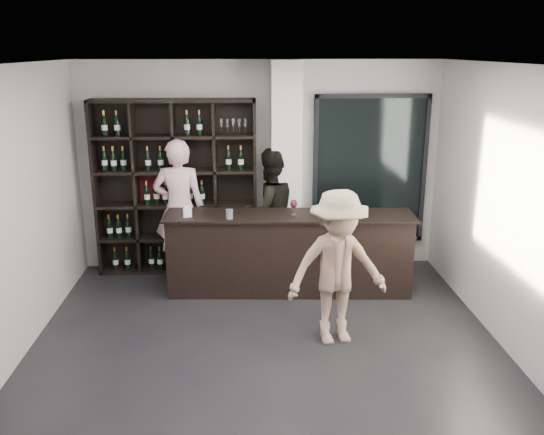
{
  "coord_description": "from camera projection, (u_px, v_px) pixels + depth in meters",
  "views": [
    {
      "loc": [
        -0.2,
        -5.17,
        3.05
      ],
      "look_at": [
        0.1,
        1.1,
        1.19
      ],
      "focal_mm": 38.0,
      "sensor_mm": 36.0,
      "label": 1
    }
  ],
  "objects": [
    {
      "name": "tasting_counter",
      "position": [
        289.0,
        253.0,
        7.37
      ],
      "size": [
        3.14,
        0.65,
        1.03
      ],
      "rotation": [
        0.0,
        0.0,
        -0.05
      ],
      "color": "black",
      "rests_on": "floor"
    },
    {
      "name": "glass_panel",
      "position": [
        370.0,
        170.0,
        8.07
      ],
      "size": [
        1.6,
        0.08,
        2.1
      ],
      "color": "black",
      "rests_on": "floor"
    },
    {
      "name": "wine_glass",
      "position": [
        294.0,
        206.0,
        7.18
      ],
      "size": [
        0.12,
        0.12,
        0.22
      ],
      "primitive_type": null,
      "rotation": [
        0.0,
        0.0,
        -0.32
      ],
      "color": "white",
      "rests_on": "tasting_counter"
    },
    {
      "name": "customer",
      "position": [
        337.0,
        268.0,
        6.0
      ],
      "size": [
        1.18,
        0.81,
        1.67
      ],
      "primitive_type": "imported",
      "rotation": [
        0.0,
        0.0,
        0.18
      ],
      "color": "tan",
      "rests_on": "floor"
    },
    {
      "name": "taster_black",
      "position": [
        270.0,
        212.0,
        7.85
      ],
      "size": [
        1.05,
        0.95,
        1.77
      ],
      "primitive_type": "imported",
      "rotation": [
        0.0,
        0.0,
        3.54
      ],
      "color": "black",
      "rests_on": "floor"
    },
    {
      "name": "spit_cup",
      "position": [
        229.0,
        214.0,
        7.03
      ],
      "size": [
        0.11,
        0.11,
        0.12
      ],
      "primitive_type": "cylinder",
      "rotation": [
        0.0,
        0.0,
        0.36
      ],
      "color": "#A9C1CA",
      "rests_on": "tasting_counter"
    },
    {
      "name": "napkin_stack",
      "position": [
        354.0,
        213.0,
        7.25
      ],
      "size": [
        0.15,
        0.15,
        0.02
      ],
      "primitive_type": "cube",
      "rotation": [
        0.0,
        0.0,
        0.33
      ],
      "color": "white",
      "rests_on": "tasting_counter"
    },
    {
      "name": "taster_pink",
      "position": [
        179.0,
        208.0,
        7.8
      ],
      "size": [
        0.71,
        0.48,
        1.9
      ],
      "primitive_type": "imported",
      "rotation": [
        0.0,
        0.0,
        3.11
      ],
      "color": "#F7BACA",
      "rests_on": "floor"
    },
    {
      "name": "structural_column",
      "position": [
        286.0,
        170.0,
        7.79
      ],
      "size": [
        0.4,
        0.4,
        2.9
      ],
      "primitive_type": "cube",
      "color": "silver",
      "rests_on": "floor"
    },
    {
      "name": "wine_shelf",
      "position": [
        176.0,
        188.0,
        7.89
      ],
      "size": [
        2.2,
        0.35,
        2.4
      ],
      "primitive_type": null,
      "color": "black",
      "rests_on": "floor"
    },
    {
      "name": "card_stand",
      "position": [
        187.0,
        211.0,
        7.09
      ],
      "size": [
        0.11,
        0.08,
        0.15
      ],
      "primitive_type": "cube",
      "rotation": [
        0.0,
        0.0,
        0.37
      ],
      "color": "white",
      "rests_on": "tasting_counter"
    },
    {
      "name": "floor",
      "position": [
        267.0,
        361.0,
        5.83
      ],
      "size": [
        5.0,
        5.5,
        0.01
      ],
      "primitive_type": "cube",
      "color": "black",
      "rests_on": "ground"
    }
  ]
}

